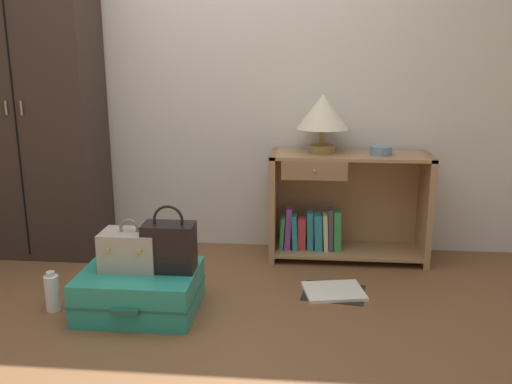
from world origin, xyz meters
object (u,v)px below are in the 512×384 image
object	(u,v)px
train_case	(130,249)
table_lamp	(323,113)
suitcase_large	(140,291)
wardrobe	(32,105)
handbag	(169,246)
open_book_on_floor	(334,291)
bookshelf	(341,207)
bottle	(52,292)
bowl	(381,150)

from	to	relation	value
train_case	table_lamp	bearing A→B (deg)	40.86
suitcase_large	wardrobe	bearing A→B (deg)	137.68
handbag	open_book_on_floor	xyz separation A→B (m)	(0.89, 0.30, -0.36)
open_book_on_floor	handbag	bearing A→B (deg)	-161.44
bookshelf	suitcase_large	distance (m)	1.47
bookshelf	bottle	distance (m)	1.87
suitcase_large	bookshelf	bearing A→B (deg)	39.49
table_lamp	train_case	distance (m)	1.50
wardrobe	open_book_on_floor	bearing A→B (deg)	-15.15
bowl	suitcase_large	bearing A→B (deg)	-146.80
train_case	open_book_on_floor	size ratio (longest dim) A/B	0.77
table_lamp	bottle	size ratio (longest dim) A/B	1.72
wardrobe	handbag	size ratio (longest dim) A/B	5.69
wardrobe	bowl	size ratio (longest dim) A/B	14.73
wardrobe	table_lamp	bearing A→B (deg)	1.73
bottle	open_book_on_floor	xyz separation A→B (m)	(1.52, 0.36, -0.10)
table_lamp	suitcase_large	world-z (taller)	table_lamp
bottle	table_lamp	bearing A→B (deg)	33.67
table_lamp	bookshelf	bearing A→B (deg)	-1.29
handbag	bookshelf	bearing A→B (deg)	43.21
open_book_on_floor	bookshelf	bearing A→B (deg)	83.78
bookshelf	table_lamp	world-z (taller)	table_lamp
bowl	suitcase_large	world-z (taller)	bowl
table_lamp	open_book_on_floor	size ratio (longest dim) A/B	0.98
suitcase_large	handbag	distance (m)	0.30
handbag	table_lamp	bearing A→B (deg)	47.96
bookshelf	handbag	size ratio (longest dim) A/B	2.90
table_lamp	bottle	bearing A→B (deg)	-146.33
handbag	bottle	distance (m)	0.69
table_lamp	handbag	world-z (taller)	table_lamp
table_lamp	handbag	xyz separation A→B (m)	(-0.81, -0.90, -0.61)
wardrobe	bookshelf	distance (m)	2.17
table_lamp	train_case	xyz separation A→B (m)	(-1.03, -0.89, -0.64)
suitcase_large	bottle	distance (m)	0.48
train_case	open_book_on_floor	distance (m)	1.19
wardrobe	bottle	distance (m)	1.37
train_case	bottle	size ratio (longest dim) A/B	1.36
bowl	handbag	xyz separation A→B (m)	(-1.19, -0.86, -0.38)
table_lamp	suitcase_large	xyz separation A→B (m)	(-0.97, -0.92, -0.86)
table_lamp	train_case	world-z (taller)	table_lamp
table_lamp	bowl	xyz separation A→B (m)	(0.38, -0.04, -0.23)
wardrobe	train_case	xyz separation A→B (m)	(0.90, -0.83, -0.69)
bowl	train_case	xyz separation A→B (m)	(-1.40, -0.85, -0.41)
wardrobe	open_book_on_floor	distance (m)	2.31
table_lamp	open_book_on_floor	world-z (taller)	table_lamp
wardrobe	handbag	xyz separation A→B (m)	(1.11, -0.84, -0.66)
bottle	train_case	bearing A→B (deg)	10.32
handbag	suitcase_large	bearing A→B (deg)	-171.20
train_case	suitcase_large	bearing A→B (deg)	-34.73
bottle	bookshelf	bearing A→B (deg)	31.14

